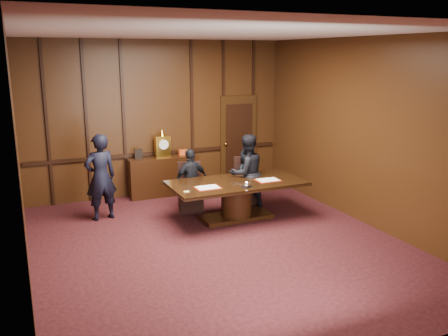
# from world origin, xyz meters

# --- Properties ---
(room) EXTENTS (7.00, 7.04, 3.50)m
(room) POSITION_xyz_m (0.07, 0.14, 1.72)
(room) COLOR black
(room) RESTS_ON ground
(sideboard) EXTENTS (1.60, 0.45, 1.54)m
(sideboard) POSITION_xyz_m (0.00, 3.26, 0.49)
(sideboard) COLOR black
(sideboard) RESTS_ON ground
(conference_table) EXTENTS (2.62, 1.32, 0.76)m
(conference_table) POSITION_xyz_m (0.84, 1.10, 0.51)
(conference_table) COLOR black
(conference_table) RESTS_ON ground
(folder_left) EXTENTS (0.46, 0.33, 0.02)m
(folder_left) POSITION_xyz_m (0.15, 0.90, 0.77)
(folder_left) COLOR #99220E
(folder_left) RESTS_ON conference_table
(folder_right) EXTENTS (0.47, 0.34, 0.02)m
(folder_right) POSITION_xyz_m (1.43, 0.92, 0.77)
(folder_right) COLOR #99220E
(folder_right) RESTS_ON conference_table
(inkstand) EXTENTS (0.20, 0.14, 0.12)m
(inkstand) POSITION_xyz_m (0.84, 0.65, 0.81)
(inkstand) COLOR white
(inkstand) RESTS_ON conference_table
(notepad) EXTENTS (0.10, 0.08, 0.01)m
(notepad) POSITION_xyz_m (-0.30, 0.81, 0.77)
(notepad) COLOR #D4CF68
(notepad) RESTS_ON conference_table
(chair_left) EXTENTS (0.58, 0.58, 0.99)m
(chair_left) POSITION_xyz_m (0.19, 1.98, 0.29)
(chair_left) COLOR black
(chair_left) RESTS_ON ground
(chair_right) EXTENTS (0.57, 0.57, 0.99)m
(chair_right) POSITION_xyz_m (1.49, 1.98, 0.29)
(chair_right) COLOR black
(chair_right) RESTS_ON ground
(signatory_left) EXTENTS (0.82, 0.47, 1.31)m
(signatory_left) POSITION_xyz_m (0.19, 1.90, 0.66)
(signatory_left) COLOR black
(signatory_left) RESTS_ON ground
(signatory_right) EXTENTS (0.67, 0.52, 1.22)m
(signatory_right) POSITION_xyz_m (1.49, 1.90, 0.61)
(signatory_right) COLOR black
(signatory_right) RESTS_ON ground
(witness_left) EXTENTS (0.68, 0.51, 1.70)m
(witness_left) POSITION_xyz_m (-1.58, 2.15, 0.85)
(witness_left) COLOR black
(witness_left) RESTS_ON ground
(witness_right) EXTENTS (0.83, 0.67, 1.60)m
(witness_right) POSITION_xyz_m (1.25, 1.49, 0.80)
(witness_right) COLOR black
(witness_right) RESTS_ON ground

